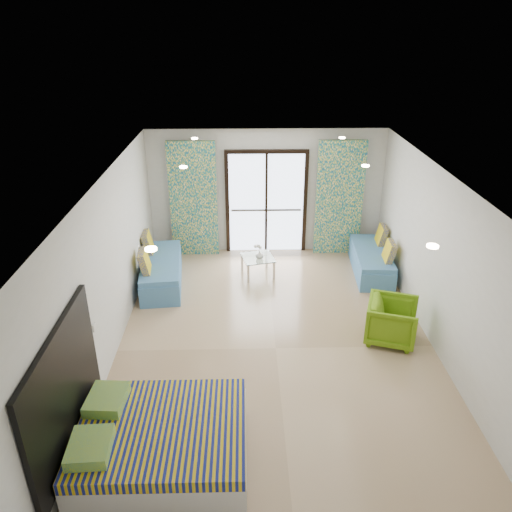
{
  "coord_description": "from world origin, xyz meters",
  "views": [
    {
      "loc": [
        -0.48,
        -6.48,
        4.72
      ],
      "look_at": [
        -0.29,
        1.0,
        1.15
      ],
      "focal_mm": 35.0,
      "sensor_mm": 36.0,
      "label": 1
    }
  ],
  "objects_px": {
    "bed": "(161,442)",
    "daybed_left": "(161,270)",
    "daybed_right": "(372,260)",
    "armchair": "(392,319)",
    "coffee_table": "(258,259)"
  },
  "relations": [
    {
      "from": "bed",
      "to": "daybed_left",
      "type": "bearing_deg",
      "value": 98.36
    },
    {
      "from": "daybed_right",
      "to": "armchair",
      "type": "bearing_deg",
      "value": -92.21
    },
    {
      "from": "daybed_left",
      "to": "daybed_right",
      "type": "relative_size",
      "value": 1.08
    },
    {
      "from": "daybed_left",
      "to": "armchair",
      "type": "height_order",
      "value": "daybed_left"
    },
    {
      "from": "daybed_left",
      "to": "coffee_table",
      "type": "relative_size",
      "value": 2.66
    },
    {
      "from": "bed",
      "to": "daybed_left",
      "type": "xyz_separation_m",
      "value": [
        -0.64,
        4.36,
        0.01
      ]
    },
    {
      "from": "daybed_right",
      "to": "daybed_left",
      "type": "bearing_deg",
      "value": -170.97
    },
    {
      "from": "bed",
      "to": "daybed_left",
      "type": "distance_m",
      "value": 4.4
    },
    {
      "from": "daybed_left",
      "to": "daybed_right",
      "type": "bearing_deg",
      "value": -0.53
    },
    {
      "from": "armchair",
      "to": "daybed_left",
      "type": "bearing_deg",
      "value": 81.68
    },
    {
      "from": "daybed_left",
      "to": "coffee_table",
      "type": "distance_m",
      "value": 1.93
    },
    {
      "from": "coffee_table",
      "to": "bed",
      "type": "bearing_deg",
      "value": -105.1
    },
    {
      "from": "daybed_right",
      "to": "armchair",
      "type": "distance_m",
      "value": 2.4
    },
    {
      "from": "daybed_left",
      "to": "armchair",
      "type": "relative_size",
      "value": 2.48
    },
    {
      "from": "daybed_left",
      "to": "bed",
      "type": "bearing_deg",
      "value": -87.36
    }
  ]
}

